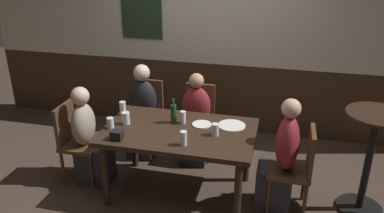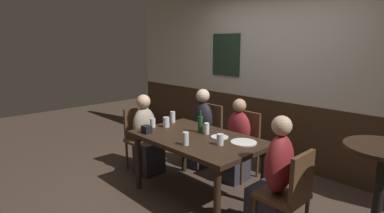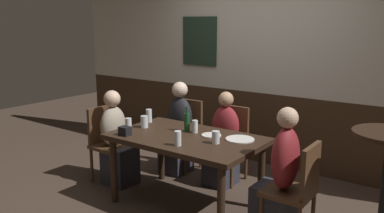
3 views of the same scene
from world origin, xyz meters
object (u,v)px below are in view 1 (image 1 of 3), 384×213
object	(u,v)px
plate_white_small	(202,124)
side_bar_table	(370,155)
person_left_far	(143,117)
pint_glass_amber	(183,118)
person_head_west	(90,143)
highball_clear	(123,109)
tumbler_short	(110,123)
beer_glass_half	(215,130)
beer_bottle_green	(174,113)
chair_mid_far	(198,116)
person_mid_far	(195,125)
condiment_caddy	(117,135)
dining_table	(179,137)
chair_head_east	(297,166)
pint_glass_pale	(126,119)
person_head_east	(280,164)
chair_head_west	(76,138)
plate_white_large	(232,125)
chair_left_far	(147,111)
beer_glass_tall	(184,139)

from	to	relation	value
plate_white_small	side_bar_table	size ratio (longest dim) A/B	0.19
person_left_far	pint_glass_amber	world-z (taller)	person_left_far
person_head_west	side_bar_table	bearing A→B (deg)	2.91
highball_clear	tumbler_short	bearing A→B (deg)	-88.47
beer_glass_half	side_bar_table	distance (m)	1.47
beer_bottle_green	chair_mid_far	bearing A→B (deg)	82.34
beer_glass_half	side_bar_table	size ratio (longest dim) A/B	0.11
tumbler_short	highball_clear	size ratio (longest dim) A/B	0.76
chair_mid_far	person_mid_far	size ratio (longest dim) A/B	0.81
beer_glass_half	condiment_caddy	xyz separation A→B (m)	(-0.89, -0.31, -0.01)
dining_table	person_mid_far	bearing A→B (deg)	90.00
chair_mid_far	condiment_caddy	xyz separation A→B (m)	(-0.52, -1.21, 0.29)
tumbler_short	condiment_caddy	world-z (taller)	tumbler_short
person_left_far	condiment_caddy	size ratio (longest dim) A/B	10.35
chair_head_east	pint_glass_pale	distance (m)	1.76
person_left_far	person_head_east	bearing A→B (deg)	-23.11
chair_head_west	condiment_caddy	bearing A→B (deg)	-27.12
dining_table	plate_white_large	xyz separation A→B (m)	(0.50, 0.21, 0.09)
highball_clear	side_bar_table	xyz separation A→B (m)	(2.50, -0.06, -0.19)
tumbler_short	side_bar_table	size ratio (longest dim) A/B	0.11
chair_head_east	person_mid_far	size ratio (longest dim) A/B	0.81
person_head_east	plate_white_large	world-z (taller)	person_head_east
chair_head_east	plate_white_small	distance (m)	1.02
chair_head_west	person_head_west	xyz separation A→B (m)	(0.16, 0.00, -0.04)
person_head_east	tumbler_short	world-z (taller)	person_head_east
chair_mid_far	condiment_caddy	bearing A→B (deg)	-113.13
dining_table	side_bar_table	xyz separation A→B (m)	(1.82, 0.14, -0.04)
beer_glass_half	condiment_caddy	size ratio (longest dim) A/B	1.09
chair_left_far	condiment_caddy	xyz separation A→B (m)	(0.15, -1.21, 0.29)
pint_glass_amber	beer_bottle_green	bearing A→B (deg)	-176.57
chair_mid_far	plate_white_small	size ratio (longest dim) A/B	4.44
chair_head_west	person_head_east	xyz separation A→B (m)	(2.18, 0.00, -0.01)
chair_mid_far	plate_white_large	size ratio (longest dim) A/B	3.14
pint_glass_pale	plate_white_large	world-z (taller)	pint_glass_pale
plate_white_large	condiment_caddy	xyz separation A→B (m)	(-1.02, -0.54, 0.04)
chair_head_east	beer_glass_half	size ratio (longest dim) A/B	7.36
dining_table	person_mid_far	xyz separation A→B (m)	(-0.00, 0.71, -0.20)
person_mid_far	condiment_caddy	xyz separation A→B (m)	(-0.52, -1.05, 0.33)
pint_glass_pale	beer_bottle_green	distance (m)	0.49
tumbler_short	pint_glass_amber	size ratio (longest dim) A/B	0.85
beer_glass_half	highball_clear	distance (m)	1.08
highball_clear	pint_glass_amber	bearing A→B (deg)	-4.61
person_left_far	tumbler_short	world-z (taller)	person_left_far
person_head_east	beer_glass_tall	size ratio (longest dim) A/B	8.37
pint_glass_amber	highball_clear	world-z (taller)	highball_clear
chair_head_east	chair_left_far	bearing A→B (deg)	154.47
person_head_east	person_head_west	size ratio (longest dim) A/B	1.07
plate_white_large	pint_glass_pale	bearing A→B (deg)	-168.99
pint_glass_pale	plate_white_large	xyz separation A→B (m)	(1.06, 0.21, -0.05)
highball_clear	chair_left_far	bearing A→B (deg)	88.31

